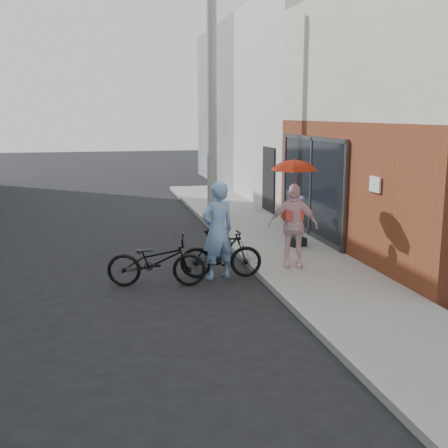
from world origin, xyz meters
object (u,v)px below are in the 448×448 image
object	(u,v)px
utility_pole	(212,102)
bike_left	(157,261)
bike_right	(221,254)
planter	(297,241)
officer	(218,231)
kimono_woman	(293,226)

from	to	relation	value
utility_pole	bike_left	xyz separation A→B (m)	(-2.21, -5.62, -3.02)
bike_right	planter	size ratio (longest dim) A/B	4.33
bike_left	planter	world-z (taller)	bike_left
bike_right	planter	bearing A→B (deg)	-43.45
utility_pole	bike_right	xyz separation A→B (m)	(-0.92, -5.35, -3.02)
planter	bike_right	bearing A→B (deg)	-141.14
bike_left	bike_right	world-z (taller)	bike_left
officer	planter	xyz separation A→B (m)	(2.30, 1.84, -0.74)
bike_right	planter	world-z (taller)	bike_right
officer	planter	distance (m)	3.03
utility_pole	bike_left	size ratio (longest dim) A/B	3.82
bike_right	kimono_woman	xyz separation A→B (m)	(1.49, 0.07, 0.48)
bike_right	planter	xyz separation A→B (m)	(2.22, 1.79, -0.26)
utility_pole	bike_right	size ratio (longest dim) A/B	4.37
bike_left	bike_right	xyz separation A→B (m)	(1.29, 0.27, -0.00)
bike_left	kimono_woman	distance (m)	2.85
utility_pole	planter	distance (m)	5.01
officer	bike_left	bearing A→B (deg)	-8.04
kimono_woman	planter	xyz separation A→B (m)	(0.72, 1.72, -0.75)
utility_pole	kimono_woman	distance (m)	5.88
officer	bike_left	size ratio (longest dim) A/B	1.04
bike_left	planter	distance (m)	4.08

